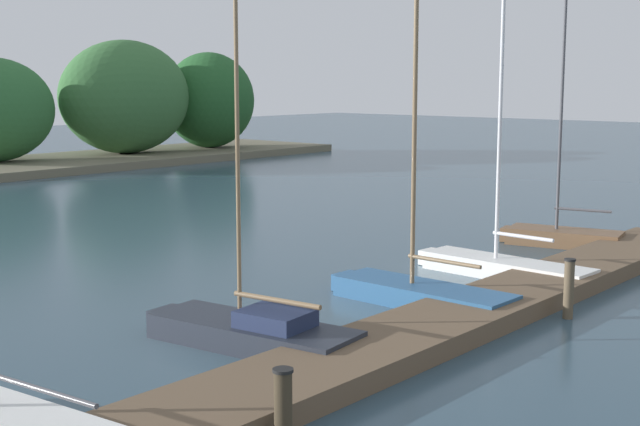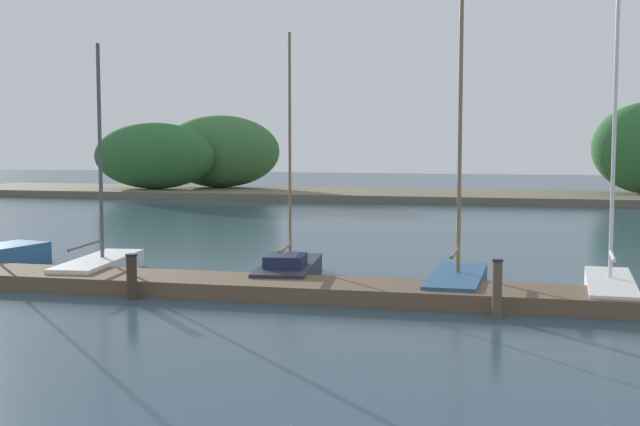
{
  "view_description": "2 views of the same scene",
  "coord_description": "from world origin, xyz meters",
  "px_view_note": "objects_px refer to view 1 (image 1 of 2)",
  "views": [
    {
      "loc": [
        -11.79,
        4.66,
        4.48
      ],
      "look_at": [
        -0.41,
        14.35,
        2.19
      ],
      "focal_mm": 49.4,
      "sensor_mm": 36.0,
      "label": 1
    },
    {
      "loc": [
        3.93,
        -5.06,
        3.48
      ],
      "look_at": [
        -0.98,
        15.52,
        1.62
      ],
      "focal_mm": 47.52,
      "sensor_mm": 36.0,
      "label": 2
    }
  ],
  "objects_px": {
    "mooring_piling_2": "(569,288)",
    "sailboat_3": "(416,289)",
    "sailboat_2": "(248,329)",
    "mooring_piling_1": "(283,407)",
    "sailboat_5": "(559,233)",
    "sailboat_4": "(500,263)"
  },
  "relations": [
    {
      "from": "sailboat_3",
      "to": "sailboat_4",
      "type": "bearing_deg",
      "value": -89.41
    },
    {
      "from": "mooring_piling_1",
      "to": "sailboat_3",
      "type": "bearing_deg",
      "value": 21.45
    },
    {
      "from": "sailboat_2",
      "to": "sailboat_4",
      "type": "distance_m",
      "value": 7.52
    },
    {
      "from": "sailboat_5",
      "to": "mooring_piling_1",
      "type": "xyz_separation_m",
      "value": [
        -14.6,
        -3.3,
        0.16
      ]
    },
    {
      "from": "sailboat_5",
      "to": "mooring_piling_2",
      "type": "xyz_separation_m",
      "value": [
        -6.82,
        -3.41,
        0.24
      ]
    },
    {
      "from": "sailboat_3",
      "to": "mooring_piling_2",
      "type": "height_order",
      "value": "sailboat_3"
    },
    {
      "from": "mooring_piling_2",
      "to": "sailboat_3",
      "type": "bearing_deg",
      "value": 109.09
    },
    {
      "from": "mooring_piling_2",
      "to": "sailboat_2",
      "type": "bearing_deg",
      "value": 146.76
    },
    {
      "from": "sailboat_2",
      "to": "mooring_piling_1",
      "type": "distance_m",
      "value": 4.2
    },
    {
      "from": "sailboat_4",
      "to": "mooring_piling_1",
      "type": "bearing_deg",
      "value": 107.24
    },
    {
      "from": "sailboat_3",
      "to": "mooring_piling_2",
      "type": "relative_size",
      "value": 6.31
    },
    {
      "from": "sailboat_5",
      "to": "mooring_piling_1",
      "type": "height_order",
      "value": "sailboat_5"
    },
    {
      "from": "mooring_piling_2",
      "to": "sailboat_4",
      "type": "bearing_deg",
      "value": 49.37
    },
    {
      "from": "sailboat_4",
      "to": "sailboat_5",
      "type": "height_order",
      "value": "sailboat_4"
    },
    {
      "from": "sailboat_3",
      "to": "sailboat_4",
      "type": "height_order",
      "value": "sailboat_4"
    },
    {
      "from": "sailboat_2",
      "to": "mooring_piling_1",
      "type": "bearing_deg",
      "value": 134.14
    },
    {
      "from": "sailboat_2",
      "to": "sailboat_5",
      "type": "xyz_separation_m",
      "value": [
        11.96,
        0.04,
        0.05
      ]
    },
    {
      "from": "sailboat_2",
      "to": "mooring_piling_2",
      "type": "height_order",
      "value": "sailboat_2"
    },
    {
      "from": "sailboat_4",
      "to": "sailboat_5",
      "type": "relative_size",
      "value": 1.01
    },
    {
      "from": "sailboat_2",
      "to": "sailboat_3",
      "type": "bearing_deg",
      "value": -104.61
    },
    {
      "from": "sailboat_2",
      "to": "sailboat_3",
      "type": "relative_size",
      "value": 0.84
    },
    {
      "from": "sailboat_3",
      "to": "sailboat_5",
      "type": "distance_m",
      "value": 7.81
    }
  ]
}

